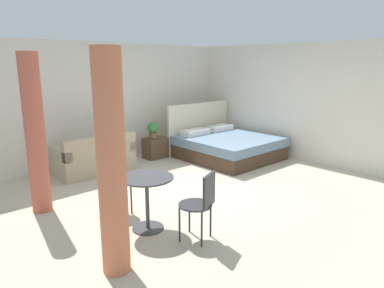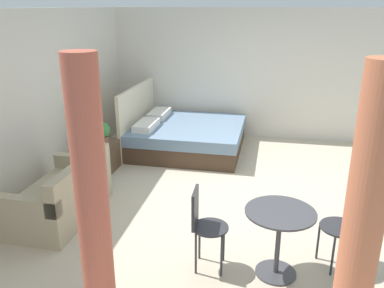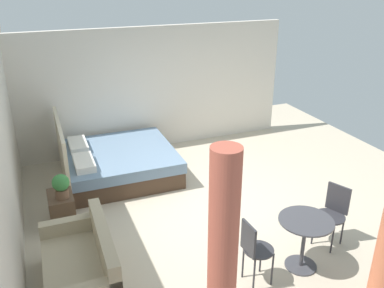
{
  "view_description": "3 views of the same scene",
  "coord_description": "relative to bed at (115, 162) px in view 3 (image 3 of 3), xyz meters",
  "views": [
    {
      "loc": [
        -4.19,
        -4.04,
        2.12
      ],
      "look_at": [
        -0.03,
        0.47,
        0.7
      ],
      "focal_mm": 32.74,
      "sensor_mm": 36.0,
      "label": 1
    },
    {
      "loc": [
        -5.26,
        -0.37,
        2.59
      ],
      "look_at": [
        0.48,
        0.77,
        0.54
      ],
      "focal_mm": 37.26,
      "sensor_mm": 36.0,
      "label": 2
    },
    {
      "loc": [
        -5.23,
        2.38,
        3.59
      ],
      "look_at": [
        0.67,
        0.02,
        0.86
      ],
      "focal_mm": 38.41,
      "sensor_mm": 36.0,
      "label": 3
    }
  ],
  "objects": [
    {
      "name": "wall_back",
      "position": [
        -1.66,
        1.72,
        0.99
      ],
      "size": [
        8.59,
        0.12,
        2.55
      ],
      "primitive_type": "cube",
      "color": "silver",
      "rests_on": "ground"
    },
    {
      "name": "cafe_chair_near_window",
      "position": [
        -3.44,
        -0.95,
        0.25
      ],
      "size": [
        0.38,
        0.38,
        0.87
      ],
      "color": "#2D2D33",
      "rests_on": "ground"
    },
    {
      "name": "wall_right",
      "position": [
        1.13,
        -1.16,
        0.99
      ],
      "size": [
        0.12,
        5.74,
        2.55
      ],
      "primitive_type": "cube",
      "color": "silver",
      "rests_on": "ground"
    },
    {
      "name": "nightstand",
      "position": [
        -1.19,
        1.08,
        -0.05
      ],
      "size": [
        0.54,
        0.37,
        0.46
      ],
      "color": "brown",
      "rests_on": "ground"
    },
    {
      "name": "curtain_right",
      "position": [
        -4.21,
        -0.15,
        0.85
      ],
      "size": [
        0.28,
        0.28,
        2.28
      ],
      "color": "#C15B47",
      "rests_on": "ground"
    },
    {
      "name": "balcony_table",
      "position": [
        -3.42,
        -1.7,
        0.21
      ],
      "size": [
        0.69,
        0.69,
        0.71
      ],
      "color": "#3F3F44",
      "rests_on": "ground"
    },
    {
      "name": "bed",
      "position": [
        0.0,
        0.0,
        0.0
      ],
      "size": [
        1.93,
        2.02,
        1.18
      ],
      "color": "#473323",
      "rests_on": "ground"
    },
    {
      "name": "couch",
      "position": [
        -2.76,
        0.99,
        -0.01
      ],
      "size": [
        1.48,
        0.82,
        0.78
      ],
      "color": "tan",
      "rests_on": "ground"
    },
    {
      "name": "ground_plane",
      "position": [
        -1.66,
        -1.16,
        -0.29
      ],
      "size": [
        8.59,
        8.74,
        0.02
      ],
      "primitive_type": "cube",
      "color": "beige"
    },
    {
      "name": "potted_plant",
      "position": [
        -1.29,
        1.05,
        0.39
      ],
      "size": [
        0.25,
        0.25,
        0.38
      ],
      "color": "brown",
      "rests_on": "nightstand"
    },
    {
      "name": "cafe_chair_near_couch",
      "position": [
        -3.12,
        -2.39,
        0.24
      ],
      "size": [
        0.54,
        0.54,
        0.87
      ],
      "color": "#2D2D33",
      "rests_on": "ground"
    }
  ]
}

